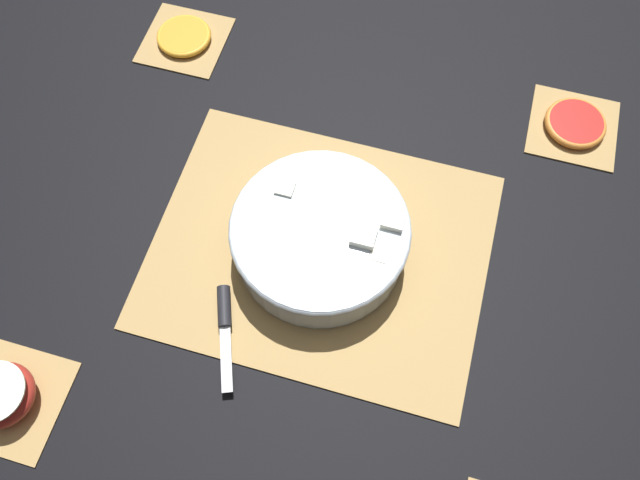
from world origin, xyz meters
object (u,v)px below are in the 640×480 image
(fruit_salad_bowl, at_px, (320,236))
(paring_knife, at_px, (224,312))
(grapefruit_slice, at_px, (575,123))
(apple_half, at_px, (1,395))
(orange_slice_whole, at_px, (184,36))

(fruit_salad_bowl, bearing_deg, paring_knife, 53.02)
(paring_knife, height_order, grapefruit_slice, paring_knife)
(apple_half, xyz_separation_m, grapefruit_slice, (-0.64, -0.61, -0.02))
(fruit_salad_bowl, xyz_separation_m, apple_half, (0.32, 0.30, -0.02))
(orange_slice_whole, xyz_separation_m, grapefruit_slice, (-0.64, 0.00, 0.00))
(apple_half, bearing_deg, grapefruit_slice, -136.29)
(orange_slice_whole, distance_m, grapefruit_slice, 0.64)
(apple_half, relative_size, grapefruit_slice, 0.88)
(apple_half, xyz_separation_m, orange_slice_whole, (-0.00, -0.61, -0.02))
(fruit_salad_bowl, relative_size, apple_half, 2.93)
(paring_knife, relative_size, grapefruit_slice, 1.47)
(apple_half, height_order, orange_slice_whole, apple_half)
(apple_half, bearing_deg, orange_slice_whole, -90.00)
(fruit_salad_bowl, xyz_separation_m, orange_slice_whole, (0.32, -0.30, -0.04))
(fruit_salad_bowl, height_order, paring_knife, fruit_salad_bowl)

